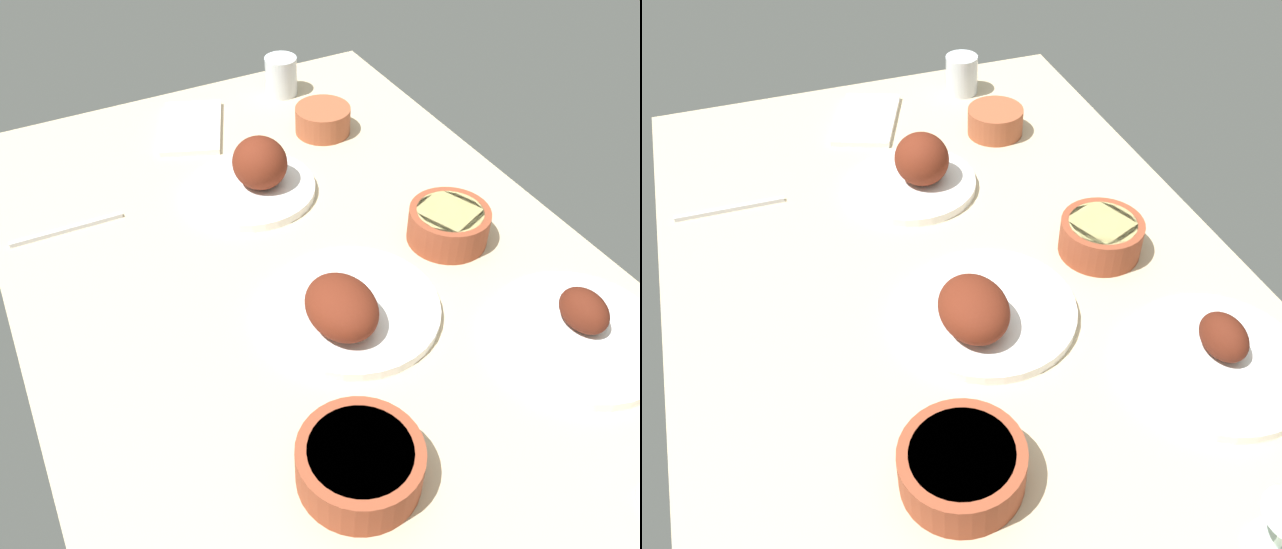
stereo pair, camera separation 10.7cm
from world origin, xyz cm
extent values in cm
cube|color=#C6B28E|center=(0.00, 0.00, 2.00)|extent=(140.00, 90.00, 4.00)
cylinder|color=white|center=(-7.64, -1.36, 4.80)|extent=(26.71, 26.71, 1.60)
ellipsoid|color=#602314|center=(-10.33, 1.89, 9.03)|extent=(12.66, 9.99, 7.46)
cylinder|color=white|center=(-27.46, -27.77, 4.80)|extent=(25.73, 25.73, 1.60)
ellipsoid|color=#511E11|center=(-26.24, -28.88, 8.36)|extent=(8.07, 5.79, 6.01)
cylinder|color=white|center=(27.21, 0.21, 4.80)|extent=(23.24, 23.24, 1.60)
ellipsoid|color=#602314|center=(27.17, -1.93, 9.94)|extent=(10.39, 9.82, 9.43)
cylinder|color=#A35133|center=(40.05, -21.31, 6.71)|extent=(11.23, 11.23, 5.42)
cylinder|color=#9E3314|center=(40.05, -21.31, 8.92)|extent=(9.21, 9.21, 1.00)
cylinder|color=brown|center=(0.41, -24.04, 6.98)|extent=(13.49, 13.49, 5.96)
cylinder|color=#DBCC7A|center=(0.41, -24.04, 9.46)|extent=(11.06, 11.06, 1.00)
cylinder|color=brown|center=(-32.41, 11.44, 7.00)|extent=(15.39, 15.39, 6.00)
cylinder|color=brown|center=(-32.41, 11.44, 9.50)|extent=(12.62, 12.62, 1.00)
cylinder|color=silver|center=(-52.15, -18.98, 4.25)|extent=(7.00, 7.00, 0.50)
cylinder|color=silver|center=(58.56, -20.65, 8.18)|extent=(6.99, 6.99, 8.35)
cube|color=white|center=(52.97, 2.37, 4.60)|extent=(22.68, 18.26, 1.20)
cube|color=silver|center=(31.47, 32.51, 4.40)|extent=(1.31, 18.99, 0.80)
camera|label=1|loc=(-69.85, 36.05, 79.21)|focal=38.77mm
camera|label=2|loc=(-74.11, 26.20, 79.21)|focal=38.77mm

